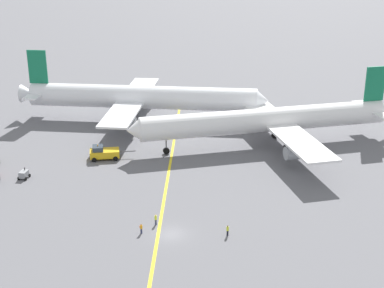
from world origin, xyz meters
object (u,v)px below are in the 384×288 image
at_px(airliner_being_pushed, 268,120).
at_px(ground_crew_ramp_agent_by_cones, 141,228).
at_px(gse_gpu_cart_small, 24,174).
at_px(ground_crew_marshaller_foreground, 156,219).
at_px(ground_crew_wing_walker_right, 228,230).
at_px(pushback_tug, 104,153).
at_px(airliner_at_gate_left, 141,97).

relative_size(airliner_being_pushed, ground_crew_ramp_agent_by_cones, 35.87).
distance_m(gse_gpu_cart_small, ground_crew_marshaller_foreground, 29.91).
distance_m(ground_crew_ramp_agent_by_cones, ground_crew_marshaller_foreground, 3.28).
height_order(gse_gpu_cart_small, ground_crew_wing_walker_right, gse_gpu_cart_small).
height_order(airliner_being_pushed, ground_crew_marshaller_foreground, airliner_being_pushed).
distance_m(airliner_being_pushed, gse_gpu_cart_small, 48.94).
xyz_separation_m(gse_gpu_cart_small, ground_crew_ramp_agent_by_cones, (22.97, -19.21, 0.02)).
bearing_deg(ground_crew_wing_walker_right, ground_crew_ramp_agent_by_cones, 177.74).
xyz_separation_m(gse_gpu_cart_small, ground_crew_wing_walker_right, (35.61, -19.71, 0.08)).
relative_size(pushback_tug, gse_gpu_cart_small, 3.86).
bearing_deg(airliner_being_pushed, gse_gpu_cart_small, -159.18).
height_order(gse_gpu_cart_small, ground_crew_ramp_agent_by_cones, gse_gpu_cart_small).
relative_size(pushback_tug, ground_crew_wing_walker_right, 5.34).
bearing_deg(gse_gpu_cart_small, airliner_being_pushed, 20.82).
xyz_separation_m(pushback_tug, gse_gpu_cart_small, (-12.86, -9.51, -0.47)).
relative_size(airliner_being_pushed, ground_crew_wing_walker_right, 33.49).
xyz_separation_m(airliner_at_gate_left, ground_crew_ramp_agent_by_cones, (5.03, -52.00, -4.86)).
xyz_separation_m(airliner_at_gate_left, pushback_tug, (-5.07, -23.28, -4.41)).
bearing_deg(ground_crew_ramp_agent_by_cones, ground_crew_marshaller_foreground, 53.81).
bearing_deg(gse_gpu_cart_small, airliner_at_gate_left, 61.32).
xyz_separation_m(airliner_being_pushed, ground_crew_ramp_agent_by_cones, (-22.57, -36.53, -4.60)).
height_order(airliner_being_pushed, pushback_tug, airliner_being_pushed).
xyz_separation_m(pushback_tug, ground_crew_ramp_agent_by_cones, (10.11, -28.72, -0.45)).
distance_m(pushback_tug, ground_crew_wing_walker_right, 37.03).
bearing_deg(airliner_being_pushed, pushback_tug, -166.56).
relative_size(gse_gpu_cart_small, ground_crew_marshaller_foreground, 1.34).
height_order(gse_gpu_cart_small, ground_crew_marshaller_foreground, gse_gpu_cart_small).
relative_size(airliner_at_gate_left, pushback_tug, 6.46).
xyz_separation_m(airliner_at_gate_left, ground_crew_marshaller_foreground, (6.97, -49.35, -4.76)).
distance_m(airliner_being_pushed, ground_crew_ramp_agent_by_cones, 43.18).
distance_m(airliner_at_gate_left, airliner_being_pushed, 31.65).
relative_size(airliner_at_gate_left, airliner_being_pushed, 1.03).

